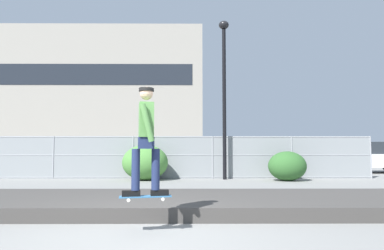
{
  "coord_description": "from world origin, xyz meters",
  "views": [
    {
      "loc": [
        0.73,
        -5.28,
        1.3
      ],
      "look_at": [
        0.8,
        4.87,
        2.0
      ],
      "focal_mm": 32.19,
      "sensor_mm": 36.0,
      "label": 1
    }
  ],
  "objects_px": {
    "skateboard": "(145,197)",
    "parked_car_near": "(132,157)",
    "parked_car_far": "(372,157)",
    "street_lamp": "(224,80)",
    "shrub_center": "(287,166)",
    "skater": "(146,134)",
    "parked_car_mid": "(262,157)",
    "shrub_left": "(145,162)"
  },
  "relations": [
    {
      "from": "parked_car_near",
      "to": "parked_car_far",
      "type": "xyz_separation_m",
      "value": [
        12.88,
        0.34,
        0.0
      ]
    },
    {
      "from": "skateboard",
      "to": "shrub_left",
      "type": "relative_size",
      "value": 0.43
    },
    {
      "from": "skateboard",
      "to": "parked_car_near",
      "type": "bearing_deg",
      "value": 100.3
    },
    {
      "from": "skateboard",
      "to": "skater",
      "type": "bearing_deg",
      "value": 90.0
    },
    {
      "from": "skateboard",
      "to": "parked_car_mid",
      "type": "height_order",
      "value": "parked_car_mid"
    },
    {
      "from": "parked_car_far",
      "to": "shrub_center",
      "type": "xyz_separation_m",
      "value": [
        -5.89,
        -4.58,
        -0.24
      ]
    },
    {
      "from": "street_lamp",
      "to": "shrub_center",
      "type": "height_order",
      "value": "street_lamp"
    },
    {
      "from": "skateboard",
      "to": "shrub_center",
      "type": "distance_m",
      "value": 9.78
    },
    {
      "from": "street_lamp",
      "to": "skater",
      "type": "bearing_deg",
      "value": -103.19
    },
    {
      "from": "skater",
      "to": "parked_car_near",
      "type": "height_order",
      "value": "skater"
    },
    {
      "from": "skateboard",
      "to": "parked_car_mid",
      "type": "bearing_deg",
      "value": 70.77
    },
    {
      "from": "skateboard",
      "to": "parked_car_near",
      "type": "relative_size",
      "value": 0.18
    },
    {
      "from": "skater",
      "to": "parked_car_far",
      "type": "distance_m",
      "value": 16.89
    },
    {
      "from": "street_lamp",
      "to": "parked_car_mid",
      "type": "xyz_separation_m",
      "value": [
        2.34,
        3.66,
        -3.44
      ]
    },
    {
      "from": "shrub_left",
      "to": "shrub_center",
      "type": "height_order",
      "value": "shrub_left"
    },
    {
      "from": "parked_car_mid",
      "to": "shrub_left",
      "type": "distance_m",
      "value": 6.97
    },
    {
      "from": "street_lamp",
      "to": "shrub_center",
      "type": "xyz_separation_m",
      "value": [
        2.47,
        -0.68,
        -3.68
      ]
    },
    {
      "from": "skateboard",
      "to": "parked_car_near",
      "type": "distance_m",
      "value": 13.06
    },
    {
      "from": "skater",
      "to": "shrub_center",
      "type": "relative_size",
      "value": 1.11
    },
    {
      "from": "parked_car_near",
      "to": "parked_car_far",
      "type": "relative_size",
      "value": 1.02
    },
    {
      "from": "parked_car_far",
      "to": "shrub_left",
      "type": "bearing_deg",
      "value": -159.95
    },
    {
      "from": "parked_car_far",
      "to": "shrub_left",
      "type": "xyz_separation_m",
      "value": [
        -11.7,
        -4.27,
        -0.11
      ]
    },
    {
      "from": "street_lamp",
      "to": "shrub_center",
      "type": "relative_size",
      "value": 4.45
    },
    {
      "from": "street_lamp",
      "to": "parked_car_far",
      "type": "xyz_separation_m",
      "value": [
        8.36,
        3.89,
        -3.44
      ]
    },
    {
      "from": "street_lamp",
      "to": "parked_car_mid",
      "type": "bearing_deg",
      "value": 57.44
    },
    {
      "from": "skateboard",
      "to": "skater",
      "type": "xyz_separation_m",
      "value": [
        0.0,
        0.0,
        0.98
      ]
    },
    {
      "from": "parked_car_mid",
      "to": "street_lamp",
      "type": "bearing_deg",
      "value": -122.56
    },
    {
      "from": "parked_car_mid",
      "to": "shrub_center",
      "type": "relative_size",
      "value": 2.89
    },
    {
      "from": "parked_car_near",
      "to": "shrub_center",
      "type": "distance_m",
      "value": 8.18
    },
    {
      "from": "shrub_left",
      "to": "skateboard",
      "type": "bearing_deg",
      "value": -82.6
    },
    {
      "from": "parked_car_mid",
      "to": "skater",
      "type": "bearing_deg",
      "value": -109.23
    },
    {
      "from": "skateboard",
      "to": "parked_car_mid",
      "type": "distance_m",
      "value": 13.72
    },
    {
      "from": "parked_car_mid",
      "to": "parked_car_far",
      "type": "height_order",
      "value": "same"
    },
    {
      "from": "street_lamp",
      "to": "parked_car_far",
      "type": "relative_size",
      "value": 1.56
    },
    {
      "from": "skateboard",
      "to": "street_lamp",
      "type": "xyz_separation_m",
      "value": [
        2.18,
        9.29,
        3.72
      ]
    },
    {
      "from": "skater",
      "to": "shrub_left",
      "type": "height_order",
      "value": "skater"
    },
    {
      "from": "skateboard",
      "to": "street_lamp",
      "type": "distance_m",
      "value": 10.24
    },
    {
      "from": "skateboard",
      "to": "parked_car_mid",
      "type": "xyz_separation_m",
      "value": [
        4.52,
        12.95,
        0.28
      ]
    },
    {
      "from": "parked_car_mid",
      "to": "parked_car_far",
      "type": "distance_m",
      "value": 6.03
    },
    {
      "from": "skateboard",
      "to": "parked_car_far",
      "type": "relative_size",
      "value": 0.19
    },
    {
      "from": "shrub_center",
      "to": "skater",
      "type": "bearing_deg",
      "value": -118.39
    },
    {
      "from": "parked_car_far",
      "to": "parked_car_near",
      "type": "bearing_deg",
      "value": -178.51
    }
  ]
}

